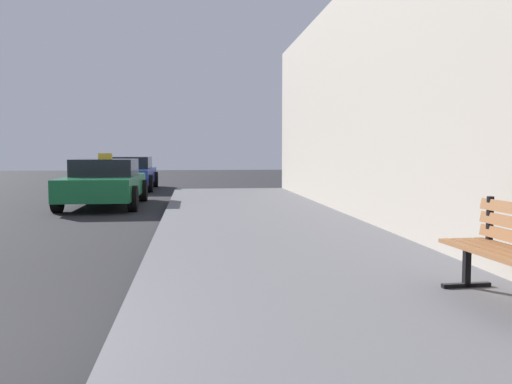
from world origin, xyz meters
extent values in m
cube|color=#5B5B60|center=(4.00, 0.00, 0.07)|extent=(4.00, 32.00, 0.15)
cube|color=brown|center=(5.11, 0.88, 0.60)|extent=(0.18, 1.58, 0.04)
cube|color=brown|center=(5.24, 0.88, 0.60)|extent=(0.18, 1.58, 0.04)
cube|color=black|center=(5.27, 1.55, 0.38)|extent=(0.06, 0.06, 0.45)
cube|color=black|center=(5.27, 1.55, 0.17)|extent=(0.50, 0.08, 0.04)
cube|color=black|center=(5.50, 1.56, 0.82)|extent=(0.05, 0.05, 0.44)
cube|color=#196638|center=(0.26, 11.51, 0.54)|extent=(1.80, 4.39, 0.55)
cube|color=black|center=(0.26, 11.73, 1.04)|extent=(1.58, 1.98, 0.45)
cube|color=yellow|center=(0.26, 11.73, 1.35)|extent=(0.36, 0.14, 0.16)
cylinder|color=black|center=(1.16, 10.10, 0.32)|extent=(0.22, 0.64, 0.64)
cylinder|color=black|center=(-0.64, 10.10, 0.32)|extent=(0.22, 0.64, 0.64)
cylinder|color=black|center=(1.16, 12.91, 0.32)|extent=(0.22, 0.64, 0.64)
cylinder|color=black|center=(-0.64, 12.91, 0.32)|extent=(0.22, 0.64, 0.64)
cube|color=#233899|center=(0.20, 17.89, 0.54)|extent=(1.75, 4.49, 0.55)
cube|color=black|center=(0.20, 18.12, 1.04)|extent=(1.54, 2.02, 0.45)
cylinder|color=black|center=(1.07, 16.46, 0.32)|extent=(0.22, 0.64, 0.64)
cylinder|color=black|center=(-0.68, 16.46, 0.32)|extent=(0.22, 0.64, 0.64)
cylinder|color=black|center=(1.07, 19.33, 0.32)|extent=(0.22, 0.64, 0.64)
cylinder|color=black|center=(-0.68, 19.33, 0.32)|extent=(0.22, 0.64, 0.64)
camera|label=1|loc=(2.62, -3.37, 1.48)|focal=37.88mm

